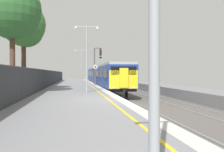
{
  "coord_description": "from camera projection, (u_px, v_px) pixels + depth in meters",
  "views": [
    {
      "loc": [
        -2.32,
        -15.85,
        1.57
      ],
      "look_at": [
        1.34,
        9.95,
        1.32
      ],
      "focal_mm": 41.76,
      "sensor_mm": 36.0,
      "label": 1
    }
  ],
  "objects": [
    {
      "name": "background_tree_centre",
      "position": [
        24.0,
        27.0,
        24.71
      ],
      "size": [
        4.14,
        4.14,
        8.29
      ],
      "color": "#473323",
      "rests_on": "ground"
    },
    {
      "name": "signal_gantry",
      "position": [
        96.0,
        62.0,
        36.19
      ],
      "size": [
        1.1,
        0.24,
        5.16
      ],
      "color": "#47474C",
      "rests_on": "ground"
    },
    {
      "name": "platform_back_fence",
      "position": [
        21.0,
        83.0,
        15.26
      ],
      "size": [
        0.07,
        99.0,
        1.97
      ],
      "color": "#282B2D",
      "rests_on": "ground"
    },
    {
      "name": "speed_limit_sign",
      "position": [
        95.0,
        72.0,
        33.22
      ],
      "size": [
        0.59,
        0.08,
        2.71
      ],
      "color": "#59595B",
      "rests_on": "ground"
    },
    {
      "name": "platform_lamp_mid",
      "position": [
        87.0,
        53.0,
        21.59
      ],
      "size": [
        2.0,
        0.2,
        5.56
      ],
      "color": "#93999E",
      "rests_on": "ground"
    },
    {
      "name": "background_tree_left",
      "position": [
        14.0,
        12.0,
        19.84
      ],
      "size": [
        4.39,
        4.39,
        8.57
      ],
      "color": "#473323",
      "rests_on": "ground"
    },
    {
      "name": "platform_lamp_far",
      "position": [
        81.0,
        63.0,
        40.02
      ],
      "size": [
        2.0,
        0.2,
        5.27
      ],
      "color": "#93999E",
      "rests_on": "ground"
    },
    {
      "name": "commuter_train_at_platform",
      "position": [
        102.0,
        75.0,
        43.02
      ],
      "size": [
        2.83,
        39.17,
        3.81
      ],
      "color": "navy",
      "rests_on": "ground"
    },
    {
      "name": "ground",
      "position": [
        155.0,
        108.0,
        16.41
      ],
      "size": [
        17.4,
        110.0,
        1.21
      ],
      "color": "gray"
    }
  ]
}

